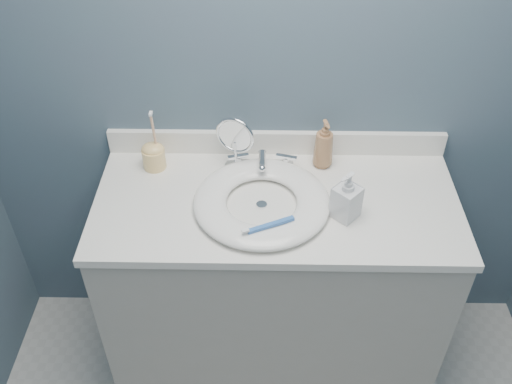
{
  "coord_description": "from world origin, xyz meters",
  "views": [
    {
      "loc": [
        -0.04,
        -0.44,
        2.15
      ],
      "look_at": [
        -0.07,
        0.94,
        0.94
      ],
      "focal_mm": 40.0,
      "sensor_mm": 36.0,
      "label": 1
    }
  ],
  "objects_px": {
    "soap_bottle_amber": "(324,144)",
    "toothbrush_holder": "(154,155)",
    "makeup_mirror": "(235,141)",
    "soap_bottle_clear": "(347,195)"
  },
  "relations": [
    {
      "from": "soap_bottle_amber",
      "to": "makeup_mirror",
      "type": "bearing_deg",
      "value": 171.58
    },
    {
      "from": "soap_bottle_amber",
      "to": "soap_bottle_clear",
      "type": "xyz_separation_m",
      "value": [
        0.05,
        -0.26,
        -0.01
      ]
    },
    {
      "from": "soap_bottle_amber",
      "to": "toothbrush_holder",
      "type": "relative_size",
      "value": 0.79
    },
    {
      "from": "makeup_mirror",
      "to": "soap_bottle_amber",
      "type": "relative_size",
      "value": 1.13
    },
    {
      "from": "makeup_mirror",
      "to": "soap_bottle_amber",
      "type": "xyz_separation_m",
      "value": [
        0.31,
        0.02,
        -0.02
      ]
    },
    {
      "from": "makeup_mirror",
      "to": "soap_bottle_clear",
      "type": "height_order",
      "value": "makeup_mirror"
    },
    {
      "from": "soap_bottle_clear",
      "to": "toothbrush_holder",
      "type": "xyz_separation_m",
      "value": [
        -0.65,
        0.24,
        -0.03
      ]
    },
    {
      "from": "soap_bottle_amber",
      "to": "toothbrush_holder",
      "type": "height_order",
      "value": "toothbrush_holder"
    },
    {
      "from": "soap_bottle_amber",
      "to": "toothbrush_holder",
      "type": "bearing_deg",
      "value": 169.95
    },
    {
      "from": "soap_bottle_clear",
      "to": "toothbrush_holder",
      "type": "height_order",
      "value": "toothbrush_holder"
    }
  ]
}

